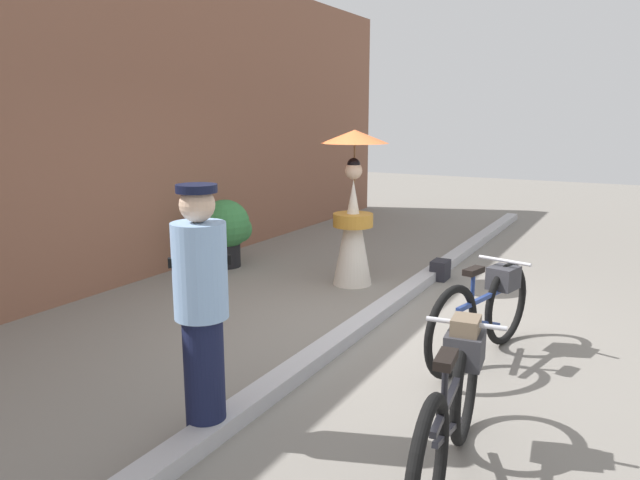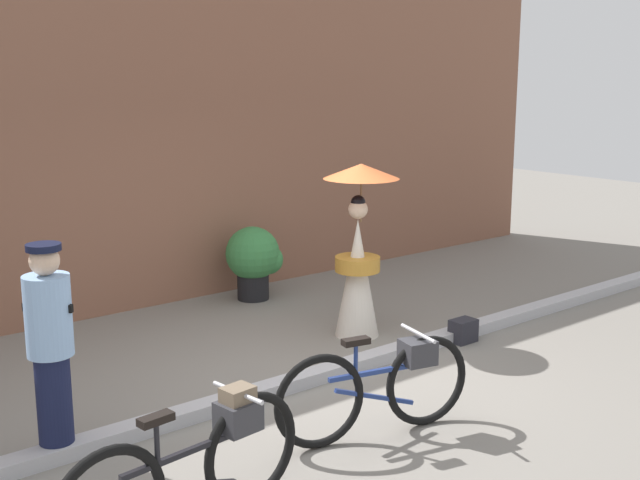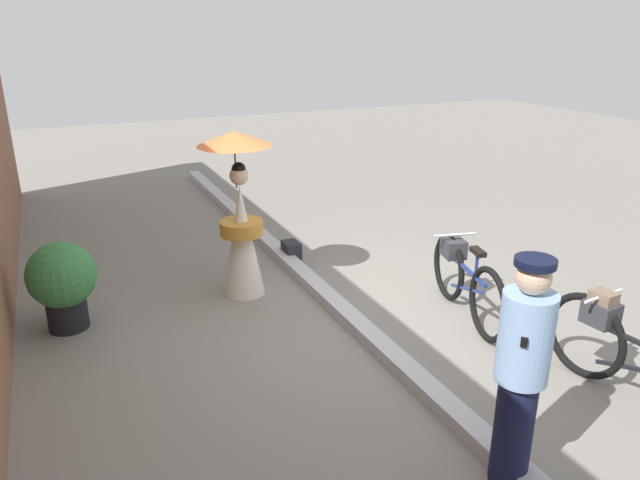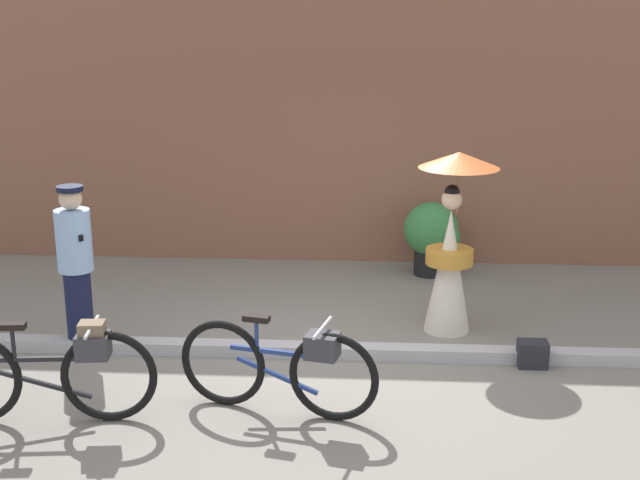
{
  "view_description": "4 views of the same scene",
  "coord_description": "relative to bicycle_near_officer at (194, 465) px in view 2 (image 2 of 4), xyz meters",
  "views": [
    {
      "loc": [
        -5.23,
        -2.3,
        2.05
      ],
      "look_at": [
        -0.19,
        0.48,
        0.84
      ],
      "focal_mm": 33.29,
      "sensor_mm": 36.0,
      "label": 1
    },
    {
      "loc": [
        -4.56,
        -5.62,
        2.88
      ],
      "look_at": [
        0.19,
        0.2,
        1.3
      ],
      "focal_mm": 45.9,
      "sensor_mm": 36.0,
      "label": 2
    },
    {
      "loc": [
        -4.93,
        2.62,
        2.97
      ],
      "look_at": [
        0.34,
        0.19,
        0.85
      ],
      "focal_mm": 33.28,
      "sensor_mm": 36.0,
      "label": 3
    },
    {
      "loc": [
        0.37,
        -7.54,
        3.26
      ],
      "look_at": [
        -0.11,
        0.23,
        1.11
      ],
      "focal_mm": 47.02,
      "sensor_mm": 36.0,
      "label": 4
    }
  ],
  "objects": [
    {
      "name": "ground_plane",
      "position": [
        2.2,
        1.47,
        -0.45
      ],
      "size": [
        30.0,
        30.0,
        0.0
      ],
      "primitive_type": "plane",
      "color": "gray"
    },
    {
      "name": "building_wall",
      "position": [
        2.2,
        4.89,
        1.59
      ],
      "size": [
        14.0,
        0.4,
        4.07
      ],
      "primitive_type": "cube",
      "color": "brown",
      "rests_on": "ground_plane"
    },
    {
      "name": "sidewalk_curb",
      "position": [
        2.2,
        1.47,
        -0.39
      ],
      "size": [
        14.0,
        0.2,
        0.12
      ],
      "primitive_type": "cube",
      "color": "#B2B2B7",
      "rests_on": "ground_plane"
    },
    {
      "name": "bicycle_near_officer",
      "position": [
        0.0,
        0.0,
        0.0
      ],
      "size": [
        1.86,
        0.48,
        0.87
      ],
      "color": "black",
      "rests_on": "ground_plane"
    },
    {
      "name": "bicycle_far_side",
      "position": [
        1.86,
        0.27,
        -0.03
      ],
      "size": [
        1.7,
        0.56,
        0.84
      ],
      "color": "black",
      "rests_on": "ground_plane"
    },
    {
      "name": "person_officer",
      "position": [
        -0.29,
        1.54,
        0.43
      ],
      "size": [
        0.34,
        0.34,
        1.65
      ],
      "color": "#141938",
      "rests_on": "ground_plane"
    },
    {
      "name": "person_with_parasol",
      "position": [
        3.4,
        2.26,
        0.51
      ],
      "size": [
        0.82,
        0.82,
        1.89
      ],
      "color": "silver",
      "rests_on": "ground_plane"
    },
    {
      "name": "potted_plant_by_door",
      "position": [
        3.35,
        4.15,
        0.08
      ],
      "size": [
        0.7,
        0.68,
        0.94
      ],
      "color": "black",
      "rests_on": "ground_plane"
    },
    {
      "name": "backpack_on_pavement",
      "position": [
        4.11,
        1.36,
        -0.32
      ],
      "size": [
        0.28,
        0.2,
        0.25
      ],
      "color": "#26262D",
      "rests_on": "ground_plane"
    }
  ]
}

